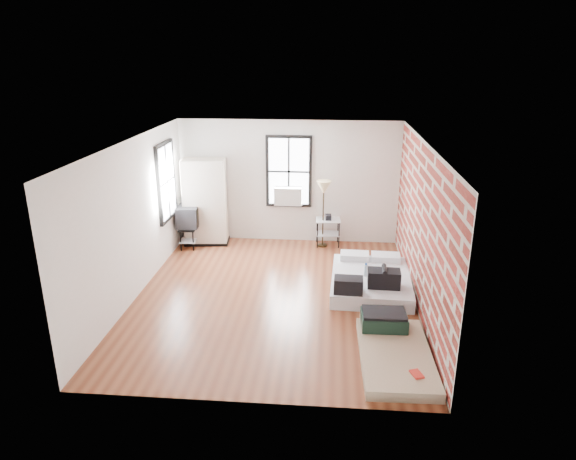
# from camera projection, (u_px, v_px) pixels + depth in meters

# --- Properties ---
(ground) EXTENTS (6.00, 6.00, 0.00)m
(ground) POSITION_uv_depth(u_px,v_px,m) (275.00, 296.00, 9.32)
(ground) COLOR #5C2A18
(ground) RESTS_ON ground
(room_shell) EXTENTS (5.02, 6.02, 2.80)m
(room_shell) POSITION_uv_depth(u_px,v_px,m) (289.00, 199.00, 9.08)
(room_shell) COLOR silver
(room_shell) RESTS_ON ground
(mattress_main) EXTENTS (1.52, 2.02, 0.63)m
(mattress_main) POSITION_uv_depth(u_px,v_px,m) (370.00, 280.00, 9.59)
(mattress_main) COLOR silver
(mattress_main) RESTS_ON ground
(mattress_bare) EXTENTS (1.04, 1.92, 0.41)m
(mattress_bare) POSITION_uv_depth(u_px,v_px,m) (393.00, 347.00, 7.50)
(mattress_bare) COLOR tan
(mattress_bare) RESTS_ON ground
(wardrobe) EXTENTS (1.04, 0.66, 1.96)m
(wardrobe) POSITION_uv_depth(u_px,v_px,m) (205.00, 202.00, 11.65)
(wardrobe) COLOR black
(wardrobe) RESTS_ON ground
(side_table) EXTENTS (0.58, 0.48, 0.73)m
(side_table) POSITION_uv_depth(u_px,v_px,m) (328.00, 224.00, 11.65)
(side_table) COLOR black
(side_table) RESTS_ON ground
(floor_lamp) EXTENTS (0.33, 0.33, 1.53)m
(floor_lamp) POSITION_uv_depth(u_px,v_px,m) (324.00, 191.00, 11.33)
(floor_lamp) COLOR black
(floor_lamp) RESTS_ON ground
(tv_stand) EXTENTS (0.51, 0.69, 0.95)m
(tv_stand) POSITION_uv_depth(u_px,v_px,m) (188.00, 218.00, 11.51)
(tv_stand) COLOR black
(tv_stand) RESTS_ON ground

